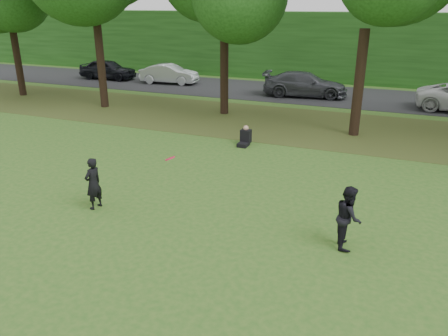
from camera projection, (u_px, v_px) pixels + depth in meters
name	position (u px, v px, depth m)	size (l,w,h in m)	color
ground	(124.00, 250.00, 10.61)	(120.00, 120.00, 0.00)	#29561B
leaf_litter	(273.00, 122.00, 21.87)	(60.00, 7.00, 0.01)	#4B411A
street	(307.00, 94.00, 28.79)	(70.00, 7.00, 0.02)	black
far_hedge	(326.00, 47.00, 33.10)	(70.00, 3.00, 5.00)	#1B4313
player_left	(93.00, 184.00, 12.51)	(0.56, 0.37, 1.54)	black
player_right	(348.00, 217.00, 10.51)	(0.77, 0.60, 1.58)	black
parked_cars	(314.00, 85.00, 27.54)	(37.34, 3.94, 1.53)	black
frisbee	(170.00, 158.00, 11.18)	(0.36, 0.38, 0.17)	#F01443
seated_person	(245.00, 138.00, 18.33)	(0.42, 0.73, 0.83)	black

